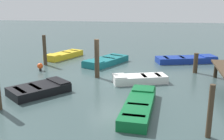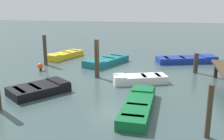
{
  "view_description": "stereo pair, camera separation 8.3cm",
  "coord_description": "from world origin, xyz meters",
  "px_view_note": "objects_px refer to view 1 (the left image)",
  "views": [
    {
      "loc": [
        14.66,
        2.54,
        4.25
      ],
      "look_at": [
        0.0,
        0.0,
        0.35
      ],
      "focal_mm": 42.76,
      "sensor_mm": 36.0,
      "label": 1
    },
    {
      "loc": [
        14.65,
        2.62,
        4.25
      ],
      "look_at": [
        0.0,
        0.0,
        0.35
      ],
      "focal_mm": 42.76,
      "sensor_mm": 36.0,
      "label": 2
    }
  ],
  "objects_px": {
    "mooring_piling_far_left": "(210,112)",
    "mooring_piling_near_right": "(196,63)",
    "rowboat_green": "(139,105)",
    "rowboat_yellow": "(64,55)",
    "rowboat_white": "(139,79)",
    "rowboat_black": "(40,89)",
    "mooring_piling_center": "(45,50)",
    "rowboat_blue": "(186,59)",
    "marker_buoy": "(40,66)",
    "mooring_piling_mid_left": "(97,59)",
    "rowboat_teal": "(106,61)"
  },
  "relations": [
    {
      "from": "mooring_piling_far_left",
      "to": "mooring_piling_near_right",
      "type": "distance_m",
      "value": 8.09
    },
    {
      "from": "rowboat_green",
      "to": "rowboat_yellow",
      "type": "height_order",
      "value": "same"
    },
    {
      "from": "rowboat_white",
      "to": "rowboat_black",
      "type": "relative_size",
      "value": 1.0
    },
    {
      "from": "rowboat_white",
      "to": "mooring_piling_center",
      "type": "distance_m",
      "value": 7.26
    },
    {
      "from": "rowboat_green",
      "to": "mooring_piling_near_right",
      "type": "xyz_separation_m",
      "value": [
        -6.29,
        2.92,
        0.39
      ]
    },
    {
      "from": "rowboat_white",
      "to": "rowboat_yellow",
      "type": "distance_m",
      "value": 8.14
    },
    {
      "from": "rowboat_blue",
      "to": "rowboat_green",
      "type": "bearing_deg",
      "value": -123.32
    },
    {
      "from": "mooring_piling_far_left",
      "to": "marker_buoy",
      "type": "relative_size",
      "value": 3.68
    },
    {
      "from": "rowboat_blue",
      "to": "mooring_piling_far_left",
      "type": "bearing_deg",
      "value": -108.68
    },
    {
      "from": "mooring_piling_far_left",
      "to": "marker_buoy",
      "type": "height_order",
      "value": "mooring_piling_far_left"
    },
    {
      "from": "rowboat_white",
      "to": "mooring_piling_mid_left",
      "type": "xyz_separation_m",
      "value": [
        -0.6,
        -2.44,
        0.87
      ]
    },
    {
      "from": "mooring_piling_center",
      "to": "mooring_piling_mid_left",
      "type": "height_order",
      "value": "mooring_piling_mid_left"
    },
    {
      "from": "rowboat_teal",
      "to": "mooring_piling_center",
      "type": "distance_m",
      "value": 4.18
    },
    {
      "from": "rowboat_black",
      "to": "rowboat_yellow",
      "type": "xyz_separation_m",
      "value": [
        -7.86,
        -1.62,
        -0.0
      ]
    },
    {
      "from": "marker_buoy",
      "to": "rowboat_white",
      "type": "bearing_deg",
      "value": 76.84
    },
    {
      "from": "mooring_piling_mid_left",
      "to": "marker_buoy",
      "type": "relative_size",
      "value": 4.54
    },
    {
      "from": "rowboat_yellow",
      "to": "mooring_piling_near_right",
      "type": "height_order",
      "value": "mooring_piling_near_right"
    },
    {
      "from": "rowboat_green",
      "to": "mooring_piling_far_left",
      "type": "distance_m",
      "value": 3.01
    },
    {
      "from": "rowboat_white",
      "to": "rowboat_black",
      "type": "height_order",
      "value": "same"
    },
    {
      "from": "rowboat_blue",
      "to": "rowboat_black",
      "type": "distance_m",
      "value": 10.82
    },
    {
      "from": "rowboat_teal",
      "to": "mooring_piling_mid_left",
      "type": "xyz_separation_m",
      "value": [
        3.32,
        0.14,
        0.87
      ]
    },
    {
      "from": "rowboat_black",
      "to": "mooring_piling_near_right",
      "type": "distance_m",
      "value": 9.21
    },
    {
      "from": "rowboat_black",
      "to": "rowboat_green",
      "type": "bearing_deg",
      "value": -65.2
    },
    {
      "from": "rowboat_blue",
      "to": "mooring_piling_center",
      "type": "relative_size",
      "value": 2.14
    },
    {
      "from": "rowboat_white",
      "to": "mooring_piling_far_left",
      "type": "xyz_separation_m",
      "value": [
        5.47,
        2.59,
        0.67
      ]
    },
    {
      "from": "rowboat_teal",
      "to": "rowboat_green",
      "type": "height_order",
      "value": "same"
    },
    {
      "from": "rowboat_yellow",
      "to": "marker_buoy",
      "type": "bearing_deg",
      "value": 19.3
    },
    {
      "from": "mooring_piling_mid_left",
      "to": "marker_buoy",
      "type": "bearing_deg",
      "value": -102.74
    },
    {
      "from": "rowboat_teal",
      "to": "mooring_piling_mid_left",
      "type": "distance_m",
      "value": 3.43
    },
    {
      "from": "rowboat_blue",
      "to": "mooring_piling_center",
      "type": "distance_m",
      "value": 9.83
    },
    {
      "from": "rowboat_blue",
      "to": "mooring_piling_near_right",
      "type": "height_order",
      "value": "mooring_piling_near_right"
    },
    {
      "from": "rowboat_green",
      "to": "mooring_piling_near_right",
      "type": "distance_m",
      "value": 6.94
    },
    {
      "from": "rowboat_yellow",
      "to": "mooring_piling_far_left",
      "type": "relative_size",
      "value": 1.95
    },
    {
      "from": "rowboat_blue",
      "to": "mooring_piling_near_right",
      "type": "relative_size",
      "value": 3.59
    },
    {
      "from": "rowboat_green",
      "to": "rowboat_blue",
      "type": "bearing_deg",
      "value": -12.94
    },
    {
      "from": "rowboat_yellow",
      "to": "mooring_piling_center",
      "type": "bearing_deg",
      "value": 10.57
    },
    {
      "from": "marker_buoy",
      "to": "mooring_piling_far_left",
      "type": "bearing_deg",
      "value": 51.92
    },
    {
      "from": "mooring_piling_center",
      "to": "rowboat_green",
      "type": "bearing_deg",
      "value": 45.66
    },
    {
      "from": "mooring_piling_far_left",
      "to": "mooring_piling_near_right",
      "type": "relative_size",
      "value": 1.46
    },
    {
      "from": "mooring_piling_center",
      "to": "mooring_piling_near_right",
      "type": "distance_m",
      "value": 9.76
    },
    {
      "from": "rowboat_teal",
      "to": "rowboat_white",
      "type": "bearing_deg",
      "value": 59.02
    },
    {
      "from": "rowboat_yellow",
      "to": "mooring_piling_center",
      "type": "relative_size",
      "value": 1.71
    },
    {
      "from": "rowboat_black",
      "to": "mooring_piling_far_left",
      "type": "bearing_deg",
      "value": -73.83
    },
    {
      "from": "rowboat_black",
      "to": "rowboat_teal",
      "type": "bearing_deg",
      "value": 22.28
    },
    {
      "from": "rowboat_white",
      "to": "marker_buoy",
      "type": "height_order",
      "value": "marker_buoy"
    },
    {
      "from": "marker_buoy",
      "to": "rowboat_teal",
      "type": "bearing_deg",
      "value": 123.63
    },
    {
      "from": "marker_buoy",
      "to": "mooring_piling_near_right",
      "type": "bearing_deg",
      "value": 96.85
    },
    {
      "from": "rowboat_blue",
      "to": "rowboat_black",
      "type": "bearing_deg",
      "value": -150.21
    },
    {
      "from": "rowboat_teal",
      "to": "rowboat_green",
      "type": "bearing_deg",
      "value": 46.07
    },
    {
      "from": "rowboat_white",
      "to": "rowboat_green",
      "type": "bearing_deg",
      "value": 74.56
    }
  ]
}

